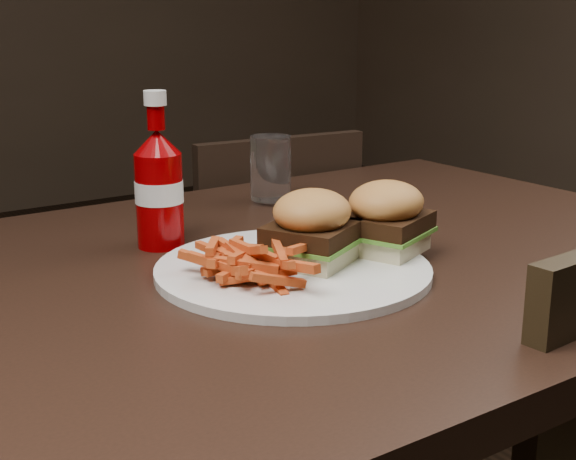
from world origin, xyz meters
TOP-DOWN VIEW (x-y plane):
  - dining_table at (0.00, 0.00)m, footprint 1.20×0.80m
  - chair_far at (0.31, 0.60)m, footprint 0.39×0.39m
  - plate at (-0.03, -0.05)m, footprint 0.32×0.32m
  - sandwich_half_a at (-0.00, -0.05)m, footprint 0.11×0.11m
  - sandwich_half_b at (0.10, -0.07)m, footprint 0.11×0.11m
  - fries_pile at (-0.09, -0.06)m, footprint 0.15×0.15m
  - ketchup_bottle at (-0.10, 0.14)m, footprint 0.07×0.07m
  - tumbler at (0.15, 0.26)m, footprint 0.06×0.06m

SIDE VIEW (x-z plane):
  - chair_far at x=0.31m, z-range 0.41..0.45m
  - dining_table at x=0.00m, z-range 0.71..0.75m
  - plate at x=-0.03m, z-range 0.75..0.76m
  - sandwich_half_a at x=0.00m, z-range 0.76..0.78m
  - sandwich_half_b at x=0.10m, z-range 0.76..0.78m
  - fries_pile at x=-0.09m, z-range 0.76..0.81m
  - tumbler at x=0.15m, z-range 0.76..0.85m
  - ketchup_bottle at x=-0.10m, z-range 0.75..0.87m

